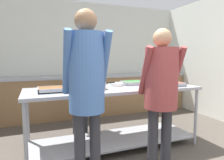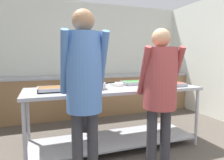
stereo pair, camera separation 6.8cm
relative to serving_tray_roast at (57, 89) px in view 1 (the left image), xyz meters
The scene contains 12 objects.
wall_rear 2.43m from the serving_tray_roast, 68.23° to the left, with size 5.07×0.06×2.65m.
back_counter 2.11m from the serving_tray_roast, 64.42° to the left, with size 4.91×0.65×0.92m.
serving_counter 0.87m from the serving_tray_roast, ahead, with size 2.48×0.82×0.90m.
serving_tray_roast is the anchor object (origin of this frame).
sauce_pan 0.50m from the serving_tray_roast, ahead, with size 0.45×0.31×0.09m.
plate_stack 0.90m from the serving_tray_roast, 10.91° to the left, with size 0.24×0.24×0.05m.
serving_tray_greens 1.24m from the serving_tray_roast, 10.65° to the left, with size 0.38×0.29×0.05m.
serving_tray_vegetables 1.66m from the serving_tray_roast, ahead, with size 0.41×0.27×0.05m.
guest_serving_left 0.84m from the serving_tray_roast, 76.18° to the right, with size 0.44×0.35×1.77m.
guest_serving_right 1.30m from the serving_tray_roast, 33.84° to the right, with size 0.51×0.38×1.65m.
cook_behind_counter 0.84m from the serving_tray_roast, 58.16° to the left, with size 0.45×0.35×1.69m.
water_bottle 2.09m from the serving_tray_roast, 64.61° to the left, with size 0.07×0.07×0.23m.
Camera 1 is at (-1.14, -1.15, 1.33)m, focal length 32.00 mm.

